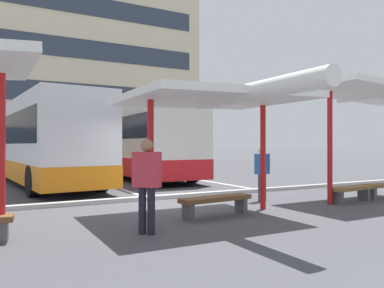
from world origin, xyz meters
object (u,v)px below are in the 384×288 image
at_px(waiting_shelter_2, 378,94).
at_px(waiting_passenger_2, 262,170).
at_px(waiting_shelter_1, 218,100).
at_px(coach_bus_0, 39,142).
at_px(coach_bus_1, 136,142).
at_px(bench_2, 216,201).
at_px(bench_3, 351,191).
at_px(waiting_passenger_0, 147,179).

distance_m(waiting_shelter_2, waiting_passenger_2, 4.02).
bearing_deg(waiting_shelter_1, coach_bus_0, 105.06).
bearing_deg(waiting_shelter_2, coach_bus_1, 107.26).
bearing_deg(bench_2, coach_bus_0, 105.19).
relative_size(coach_bus_1, bench_3, 7.01).
bearing_deg(bench_3, coach_bus_1, 103.13).
distance_m(bench_3, waiting_passenger_2, 2.56).
distance_m(coach_bus_1, waiting_shelter_2, 11.60).
distance_m(bench_2, waiting_shelter_2, 6.05).
height_order(coach_bus_0, waiting_shelter_1, coach_bus_0).
relative_size(coach_bus_1, waiting_shelter_2, 2.42).
bearing_deg(bench_3, bench_2, 178.96).
height_order(waiting_shelter_1, waiting_passenger_2, waiting_shelter_1).
bearing_deg(waiting_shelter_1, waiting_passenger_2, 30.45).
xyz_separation_m(bench_2, waiting_shelter_2, (5.37, -0.29, 2.77)).
distance_m(coach_bus_0, bench_2, 10.36).
relative_size(coach_bus_0, waiting_shelter_1, 2.33).
relative_size(waiting_shelter_2, waiting_passenger_2, 2.83).
relative_size(bench_2, waiting_passenger_2, 1.17).
height_order(coach_bus_0, coach_bus_1, coach_bus_1).
height_order(waiting_shelter_2, waiting_passenger_2, waiting_shelter_2).
bearing_deg(waiting_passenger_2, bench_2, -151.13).
bearing_deg(waiting_passenger_2, coach_bus_0, 120.87).
height_order(coach_bus_0, bench_3, coach_bus_0).
xyz_separation_m(coach_bus_0, waiting_passenger_0, (0.64, -10.80, -0.73)).
distance_m(waiting_shelter_1, bench_3, 5.05).
bearing_deg(coach_bus_0, coach_bus_1, 9.83).
distance_m(coach_bus_0, coach_bus_1, 4.72).
height_order(coach_bus_1, waiting_shelter_1, coach_bus_1).
bearing_deg(bench_3, waiting_passenger_2, 145.20).
relative_size(coach_bus_1, bench_2, 5.85).
relative_size(coach_bus_0, coach_bus_1, 1.12).
xyz_separation_m(coach_bus_0, bench_3, (7.16, -9.99, -1.42)).
distance_m(bench_2, bench_3, 4.47).
xyz_separation_m(waiting_passenger_0, waiting_passenger_2, (4.48, 2.23, -0.11)).
height_order(bench_3, waiting_passenger_2, waiting_passenger_2).
height_order(waiting_shelter_1, bench_3, waiting_shelter_1).
bearing_deg(waiting_shelter_2, bench_2, 176.90).
bearing_deg(waiting_shelter_1, waiting_passenger_0, -158.54).
relative_size(coach_bus_1, waiting_shelter_1, 2.08).
xyz_separation_m(bench_3, waiting_passenger_2, (-2.04, 1.42, 0.58)).
relative_size(coach_bus_0, bench_2, 6.57).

